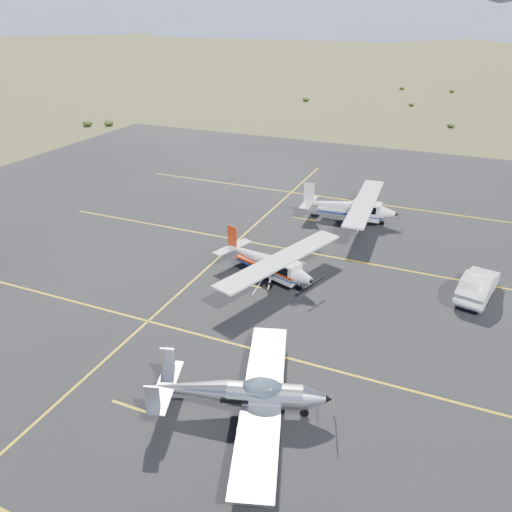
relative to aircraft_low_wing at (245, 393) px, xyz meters
The scene contains 6 objects.
ground 2.52m from the aircraft_low_wing, 123.75° to the left, with size 1600.00×1600.00×0.00m, color #383D1C.
apron 9.08m from the aircraft_low_wing, 98.22° to the left, with size 72.00×72.00×0.02m, color black.
aircraft_low_wing is the anchor object (origin of this frame).
aircraft_cessna 11.23m from the aircraft_low_wing, 107.21° to the left, with size 6.79×9.66×2.48m.
aircraft_plain 21.41m from the aircraft_low_wing, 92.72° to the left, with size 6.27×10.45×2.64m.
sedan 15.66m from the aircraft_low_wing, 58.44° to the left, with size 1.53×4.38×1.44m, color white.
Camera 1 is at (7.67, -15.62, 14.52)m, focal length 35.00 mm.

